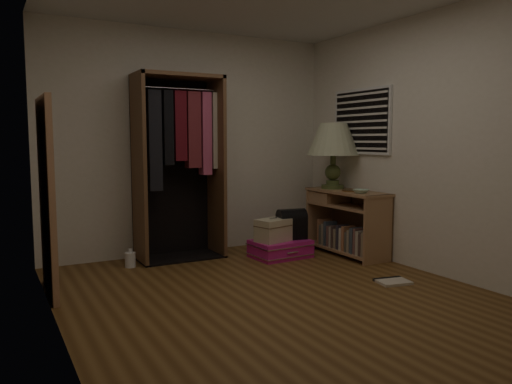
# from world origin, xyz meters

# --- Properties ---
(ground) EXTENTS (4.00, 4.00, 0.00)m
(ground) POSITION_xyz_m (0.00, 0.00, 0.00)
(ground) COLOR brown
(ground) RESTS_ON ground
(room_walls) EXTENTS (3.52, 4.02, 2.60)m
(room_walls) POSITION_xyz_m (0.08, 0.04, 1.50)
(room_walls) COLOR silver
(room_walls) RESTS_ON ground
(console_bookshelf) EXTENTS (0.42, 1.12, 0.75)m
(console_bookshelf) POSITION_xyz_m (1.54, 1.03, 0.40)
(console_bookshelf) COLOR #9F724D
(console_bookshelf) RESTS_ON ground
(open_wardrobe) EXTENTS (0.97, 0.50, 2.05)m
(open_wardrobe) POSITION_xyz_m (-0.22, 1.77, 1.22)
(open_wardrobe) COLOR brown
(open_wardrobe) RESTS_ON ground
(floor_mirror) EXTENTS (0.06, 0.80, 1.70)m
(floor_mirror) POSITION_xyz_m (-1.70, 1.00, 0.85)
(floor_mirror) COLOR #B17B55
(floor_mirror) RESTS_ON ground
(pink_suitcase) EXTENTS (0.67, 0.50, 0.20)m
(pink_suitcase) POSITION_xyz_m (0.77, 1.23, 0.10)
(pink_suitcase) COLOR #CE1982
(pink_suitcase) RESTS_ON ground
(train_case) EXTENTS (0.43, 0.34, 0.27)m
(train_case) POSITION_xyz_m (0.66, 1.21, 0.33)
(train_case) COLOR beige
(train_case) RESTS_ON pink_suitcase
(black_bag) EXTENTS (0.35, 0.25, 0.35)m
(black_bag) POSITION_xyz_m (0.93, 1.24, 0.38)
(black_bag) COLOR black
(black_bag) RESTS_ON pink_suitcase
(table_lamp) EXTENTS (0.66, 0.66, 0.79)m
(table_lamp) POSITION_xyz_m (1.54, 1.28, 1.33)
(table_lamp) COLOR #415027
(table_lamp) RESTS_ON console_bookshelf
(brass_tray) EXTENTS (0.28, 0.28, 0.01)m
(brass_tray) POSITION_xyz_m (1.54, 0.92, 0.76)
(brass_tray) COLOR #A2723E
(brass_tray) RESTS_ON console_bookshelf
(ceramic_bowl) EXTENTS (0.22, 0.22, 0.04)m
(ceramic_bowl) POSITION_xyz_m (1.49, 0.70, 0.77)
(ceramic_bowl) COLOR #B0D3B8
(ceramic_bowl) RESTS_ON console_bookshelf
(white_jug) EXTENTS (0.13, 0.13, 0.20)m
(white_jug) POSITION_xyz_m (-0.86, 1.60, 0.08)
(white_jug) COLOR white
(white_jug) RESTS_ON ground
(floor_book) EXTENTS (0.33, 0.28, 0.03)m
(floor_book) POSITION_xyz_m (1.16, -0.15, 0.01)
(floor_book) COLOR beige
(floor_book) RESTS_ON ground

